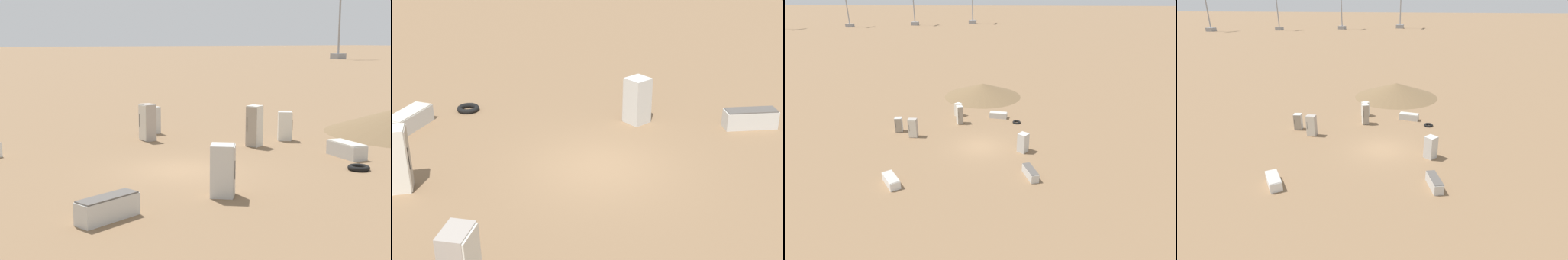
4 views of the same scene
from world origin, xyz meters
TOP-DOWN VIEW (x-y plane):
  - ground_plane at (0.00, 0.00)m, footprint 1000.00×1000.00m
  - discarded_fridge_0 at (7.29, -1.16)m, footprint 0.91×1.95m
  - discarded_fridge_1 at (5.19, 2.76)m, footprint 0.85×0.81m
  - discarded_fridge_5 at (-0.45, -3.78)m, footprint 1.05×1.04m
  - discarded_fridge_6 at (-4.48, -4.31)m, footprint 1.97×1.23m
  - scrap_tire at (6.02, -3.19)m, footprint 0.85×0.85m

SIDE VIEW (x-z plane):
  - ground_plane at x=0.00m, z-range 0.00..0.00m
  - scrap_tire at x=6.02m, z-range 0.00..0.18m
  - discarded_fridge_0 at x=7.29m, z-range 0.00..0.65m
  - discarded_fridge_6 at x=-4.48m, z-range 0.00..0.68m
  - discarded_fridge_5 at x=-0.45m, z-range 0.00..1.69m
  - discarded_fridge_1 at x=5.19m, z-range 0.00..1.93m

